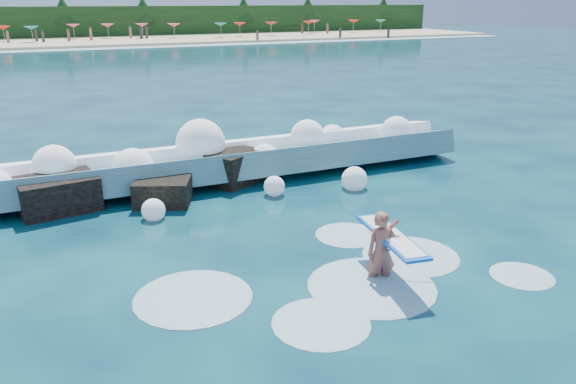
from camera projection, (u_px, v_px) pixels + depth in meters
name	position (u px, v px, depth m)	size (l,w,h in m)	color
ground	(265.00, 275.00, 13.05)	(200.00, 200.00, 0.00)	#07233D
beach	(58.00, 42.00, 80.06)	(140.00, 20.00, 0.40)	tan
wet_band	(63.00, 50.00, 70.65)	(140.00, 5.00, 0.08)	silver
treeline	(52.00, 23.00, 87.91)	(140.00, 4.00, 5.00)	black
breaking_wave	(225.00, 163.00, 19.96)	(18.11, 2.82, 1.56)	teal
rock_cluster	(146.00, 186.00, 17.99)	(8.12, 3.25, 1.30)	black
surfer_with_board	(384.00, 249.00, 12.69)	(1.18, 3.07, 1.95)	#9B5448
wave_spray	(216.00, 153.00, 19.46)	(15.39, 4.49, 2.30)	white
surf_foam	(340.00, 280.00, 12.79)	(9.25, 5.50, 0.15)	silver
beach_umbrellas	(54.00, 27.00, 81.05)	(111.52, 6.85, 0.50)	#137975
beachgoers	(23.00, 38.00, 75.32)	(107.68, 13.59, 1.93)	#3F332D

